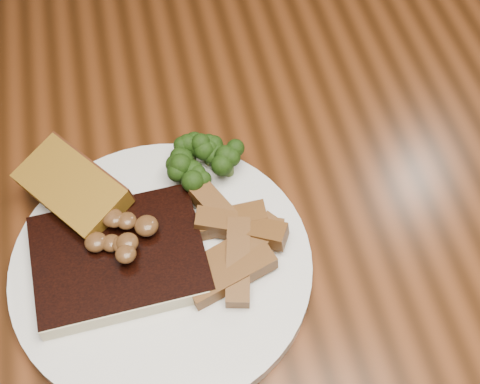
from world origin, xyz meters
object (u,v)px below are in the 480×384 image
at_px(potato_wedges, 222,247).
at_px(dining_table, 234,251).
at_px(steak, 119,258).
at_px(garlic_bread, 76,200).
at_px(plate, 162,267).

bearing_deg(potato_wedges, dining_table, 68.28).
relative_size(dining_table, steak, 9.96).
relative_size(steak, garlic_bread, 1.45).
height_order(dining_table, steak, steak).
bearing_deg(plate, dining_table, 34.55).
relative_size(plate, garlic_bread, 2.65).
xyz_separation_m(steak, potato_wedges, (0.10, -0.01, 0.00)).
distance_m(dining_table, potato_wedges, 0.13).
bearing_deg(plate, garlic_bread, 130.92).
bearing_deg(garlic_bread, plate, 3.88).
bearing_deg(plate, steak, 167.73).
height_order(dining_table, potato_wedges, potato_wedges).
bearing_deg(dining_table, steak, -158.03).
height_order(plate, steak, steak).
relative_size(dining_table, garlic_bread, 14.45).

